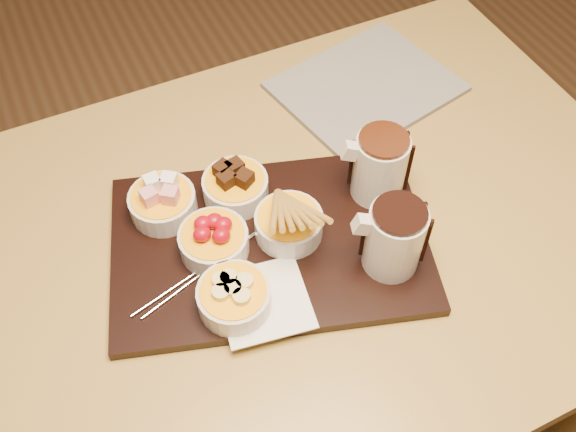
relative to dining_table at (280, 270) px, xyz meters
name	(u,v)px	position (x,y,z in m)	size (l,w,h in m)	color
ground	(283,412)	(0.00, 0.00, -0.65)	(5.00, 5.00, 0.00)	#54361D
dining_table	(280,270)	(0.00, 0.00, 0.00)	(1.20, 0.80, 0.75)	#A0813B
serving_board	(270,244)	(-0.02, -0.01, 0.11)	(0.46, 0.30, 0.02)	black
napkin	(264,301)	(-0.07, -0.10, 0.12)	(0.12, 0.12, 0.00)	white
bowl_marshmallows	(163,204)	(-0.14, 0.10, 0.14)	(0.10, 0.10, 0.04)	beige
bowl_cake	(236,188)	(-0.03, 0.08, 0.14)	(0.10, 0.10, 0.04)	beige
bowl_strawberries	(214,242)	(-0.10, 0.01, 0.14)	(0.10, 0.10, 0.04)	beige
bowl_biscotti	(289,225)	(0.01, -0.01, 0.14)	(0.10, 0.10, 0.04)	beige
bowl_bananas	(234,298)	(-0.11, -0.09, 0.14)	(0.10, 0.10, 0.04)	beige
pitcher_dark_chocolate	(394,239)	(0.12, -0.12, 0.17)	(0.08, 0.08, 0.11)	silver
pitcher_milk_chocolate	(380,167)	(0.17, 0.00, 0.17)	(0.08, 0.08, 0.11)	silver
fondue_skewers	(209,263)	(-0.12, -0.02, 0.12)	(0.26, 0.03, 0.01)	silver
newspaper	(366,87)	(0.28, 0.23, 0.10)	(0.30, 0.24, 0.01)	beige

